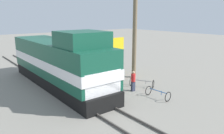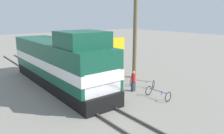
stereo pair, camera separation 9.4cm
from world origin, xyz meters
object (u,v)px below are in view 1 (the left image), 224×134
Objects in this scene: billboard_sign at (117,47)px; person_bystander at (133,80)px; bicycle at (142,83)px; utility_pole at (135,15)px; bicycle_spare at (158,93)px; vendor_umbrella at (105,55)px; locomotive at (60,63)px.

person_bystander is (-3.30, -6.01, -1.68)m from billboard_sign.
bicycle is at bearing 12.89° from person_bystander.
utility_pole is 7.91m from bicycle_spare.
vendor_umbrella is 3.30m from billboard_sign.
billboard_sign reaches higher than person_bystander.
bicycle is 1.12× the size of bicycle_spare.
bicycle is at bearing -120.36° from utility_pole.
billboard_sign is 1.96× the size of bicycle_spare.
billboard_sign is at bearing 11.72° from locomotive.
locomotive is 6.70× the size of bicycle.
locomotive is 4.47m from vendor_umbrella.
billboard_sign is 6.45m from bicycle.
person_bystander is 2.32m from bicycle_spare.
bicycle is at bearing -78.35° from vendor_umbrella.
locomotive is at bearing 178.65° from vendor_umbrella.
bicycle is at bearing -38.35° from locomotive.
vendor_umbrella is 4.57m from bicycle.
utility_pole reaches higher than bicycle_spare.
locomotive is at bearing 119.20° from bicycle_spare.
bicycle_spare is at bearing -115.71° from utility_pole.
locomotive is 3.82× the size of billboard_sign.
bicycle is at bearing 65.69° from bicycle_spare.
person_bystander is at bearing -48.21° from locomotive.
bicycle_spare is (0.34, -2.23, -0.52)m from person_bystander.
bicycle is (1.29, 0.30, -0.53)m from person_bystander.
person_bystander is at bearing -95.82° from vendor_umbrella.
locomotive is at bearing -168.28° from billboard_sign.
person_bystander is at bearing 94.92° from bicycle_spare.
bicycle is at bearing -109.39° from billboard_sign.
utility_pole is 4.63m from vendor_umbrella.
utility_pole is 6.41m from person_bystander.
bicycle is (0.84, -4.09, -1.86)m from vendor_umbrella.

